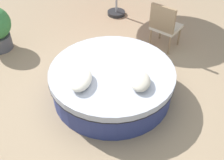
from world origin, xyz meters
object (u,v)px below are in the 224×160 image
round_bed (112,82)px  patio_chair (164,24)px  throw_pillow_0 (81,79)px  throw_pillow_1 (140,81)px

round_bed → patio_chair: size_ratio=2.08×
round_bed → throw_pillow_0: throw_pillow_0 is taller
throw_pillow_1 → patio_chair: size_ratio=0.45×
throw_pillow_0 → patio_chair: size_ratio=0.55×
throw_pillow_0 → throw_pillow_1: (-0.07, 0.88, -0.01)m
throw_pillow_1 → patio_chair: (-1.84, 0.39, -0.05)m
round_bed → throw_pillow_1: size_ratio=4.60×
throw_pillow_1 → throw_pillow_0: bearing=-85.2°
throw_pillow_1 → patio_chair: patio_chair is taller
patio_chair → round_bed: bearing=-88.9°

